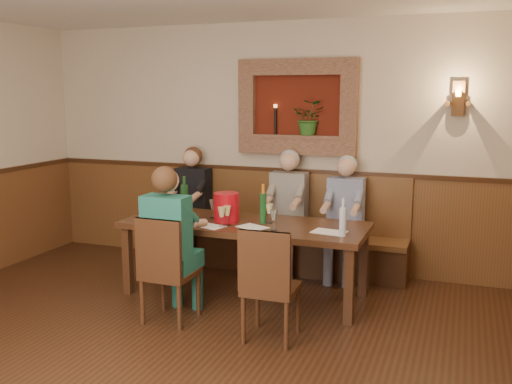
{
  "coord_description": "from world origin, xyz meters",
  "views": [
    {
      "loc": [
        2.0,
        -3.25,
        2.01
      ],
      "look_at": [
        0.1,
        1.9,
        1.05
      ],
      "focal_mm": 40.0,
      "sensor_mm": 36.0,
      "label": 1
    }
  ],
  "objects_px": {
    "water_bottle": "(343,221)",
    "person_bench_right": "(343,229)",
    "bench": "(275,241)",
    "chair_near_right": "(271,307)",
    "person_bench_mid": "(286,223)",
    "person_bench_left": "(190,216)",
    "spittoon_bucket": "(226,207)",
    "wine_bottle_green_b": "(185,199)",
    "dining_table": "(245,230)",
    "chair_near_left": "(169,291)",
    "wine_bottle_green_a": "(263,207)",
    "person_chair_front": "(172,256)"
  },
  "relations": [
    {
      "from": "spittoon_bucket",
      "to": "wine_bottle_green_b",
      "type": "bearing_deg",
      "value": 164.69
    },
    {
      "from": "wine_bottle_green_a",
      "to": "water_bottle",
      "type": "bearing_deg",
      "value": -16.16
    },
    {
      "from": "person_bench_left",
      "to": "person_bench_mid",
      "type": "distance_m",
      "value": 1.19
    },
    {
      "from": "water_bottle",
      "to": "bench",
      "type": "bearing_deg",
      "value": 131.42
    },
    {
      "from": "chair_near_left",
      "to": "chair_near_right",
      "type": "distance_m",
      "value": 0.97
    },
    {
      "from": "dining_table",
      "to": "person_bench_right",
      "type": "height_order",
      "value": "person_bench_right"
    },
    {
      "from": "spittoon_bucket",
      "to": "chair_near_left",
      "type": "bearing_deg",
      "value": -104.16
    },
    {
      "from": "person_bench_mid",
      "to": "spittoon_bucket",
      "type": "bearing_deg",
      "value": -112.1
    },
    {
      "from": "chair_near_right",
      "to": "wine_bottle_green_a",
      "type": "relative_size",
      "value": 2.48
    },
    {
      "from": "person_chair_front",
      "to": "spittoon_bucket",
      "type": "relative_size",
      "value": 4.87
    },
    {
      "from": "person_bench_left",
      "to": "wine_bottle_green_b",
      "type": "xyz_separation_m",
      "value": [
        0.3,
        -0.72,
        0.35
      ]
    },
    {
      "from": "water_bottle",
      "to": "dining_table",
      "type": "bearing_deg",
      "value": 168.35
    },
    {
      "from": "person_bench_right",
      "to": "spittoon_bucket",
      "type": "distance_m",
      "value": 1.37
    },
    {
      "from": "dining_table",
      "to": "water_bottle",
      "type": "relative_size",
      "value": 6.95
    },
    {
      "from": "wine_bottle_green_b",
      "to": "wine_bottle_green_a",
      "type": "bearing_deg",
      "value": -5.36
    },
    {
      "from": "spittoon_bucket",
      "to": "water_bottle",
      "type": "height_order",
      "value": "water_bottle"
    },
    {
      "from": "wine_bottle_green_b",
      "to": "person_bench_right",
      "type": "bearing_deg",
      "value": 25.22
    },
    {
      "from": "chair_near_left",
      "to": "chair_near_right",
      "type": "bearing_deg",
      "value": -2.52
    },
    {
      "from": "dining_table",
      "to": "person_bench_left",
      "type": "distance_m",
      "value": 1.33
    },
    {
      "from": "chair_near_left",
      "to": "person_chair_front",
      "type": "distance_m",
      "value": 0.3
    },
    {
      "from": "chair_near_right",
      "to": "person_bench_left",
      "type": "bearing_deg",
      "value": 131.22
    },
    {
      "from": "bench",
      "to": "chair_near_right",
      "type": "xyz_separation_m",
      "value": [
        0.58,
        -1.84,
        -0.05
      ]
    },
    {
      "from": "chair_near_left",
      "to": "chair_near_right",
      "type": "xyz_separation_m",
      "value": [
        0.96,
        -0.05,
        -0.0
      ]
    },
    {
      "from": "chair_near_right",
      "to": "person_bench_mid",
      "type": "xyz_separation_m",
      "value": [
        -0.41,
        1.73,
        0.3
      ]
    },
    {
      "from": "bench",
      "to": "person_bench_mid",
      "type": "distance_m",
      "value": 0.32
    },
    {
      "from": "chair_near_left",
      "to": "wine_bottle_green_b",
      "type": "relative_size",
      "value": 2.39
    },
    {
      "from": "water_bottle",
      "to": "person_bench_right",
      "type": "bearing_deg",
      "value": 100.9
    },
    {
      "from": "person_chair_front",
      "to": "water_bottle",
      "type": "xyz_separation_m",
      "value": [
        1.4,
        0.57,
        0.31
      ]
    },
    {
      "from": "chair_near_left",
      "to": "person_chair_front",
      "type": "xyz_separation_m",
      "value": [
        0.0,
        0.07,
        0.3
      ]
    },
    {
      "from": "person_bench_right",
      "to": "chair_near_left",
      "type": "bearing_deg",
      "value": -125.51
    },
    {
      "from": "person_bench_left",
      "to": "person_bench_right",
      "type": "height_order",
      "value": "person_bench_left"
    },
    {
      "from": "water_bottle",
      "to": "spittoon_bucket",
      "type": "bearing_deg",
      "value": 171.48
    },
    {
      "from": "person_chair_front",
      "to": "wine_bottle_green_b",
      "type": "distance_m",
      "value": 1.01
    },
    {
      "from": "wine_bottle_green_b",
      "to": "person_bench_left",
      "type": "bearing_deg",
      "value": 112.8
    },
    {
      "from": "person_bench_mid",
      "to": "water_bottle",
      "type": "xyz_separation_m",
      "value": [
        0.85,
        -1.05,
        0.32
      ]
    },
    {
      "from": "chair_near_right",
      "to": "person_bench_mid",
      "type": "bearing_deg",
      "value": 101.68
    },
    {
      "from": "chair_near_right",
      "to": "person_chair_front",
      "type": "height_order",
      "value": "person_chair_front"
    },
    {
      "from": "dining_table",
      "to": "spittoon_bucket",
      "type": "distance_m",
      "value": 0.29
    },
    {
      "from": "person_chair_front",
      "to": "bench",
      "type": "bearing_deg",
      "value": 77.33
    },
    {
      "from": "bench",
      "to": "chair_near_left",
      "type": "height_order",
      "value": "bench"
    },
    {
      "from": "chair_near_right",
      "to": "bench",
      "type": "bearing_deg",
      "value": 105.93
    },
    {
      "from": "person_bench_mid",
      "to": "person_bench_right",
      "type": "bearing_deg",
      "value": 0.12
    },
    {
      "from": "bench",
      "to": "spittoon_bucket",
      "type": "xyz_separation_m",
      "value": [
        -0.18,
        -0.97,
        0.57
      ]
    },
    {
      "from": "person_chair_front",
      "to": "wine_bottle_green_b",
      "type": "height_order",
      "value": "person_chair_front"
    },
    {
      "from": "spittoon_bucket",
      "to": "person_bench_right",
      "type": "bearing_deg",
      "value": 41.12
    },
    {
      "from": "person_chair_front",
      "to": "wine_bottle_green_b",
      "type": "bearing_deg",
      "value": 110.37
    },
    {
      "from": "person_bench_mid",
      "to": "water_bottle",
      "type": "height_order",
      "value": "person_bench_mid"
    },
    {
      "from": "person_chair_front",
      "to": "spittoon_bucket",
      "type": "bearing_deg",
      "value": 74.65
    },
    {
      "from": "dining_table",
      "to": "chair_near_left",
      "type": "xyz_separation_m",
      "value": [
        -0.39,
        -0.84,
        -0.4
      ]
    },
    {
      "from": "person_bench_left",
      "to": "person_bench_right",
      "type": "xyz_separation_m",
      "value": [
        1.84,
        0.0,
        -0.01
      ]
    }
  ]
}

